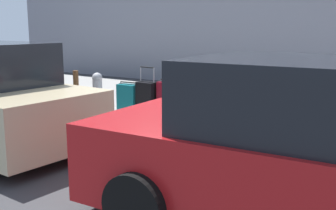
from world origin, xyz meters
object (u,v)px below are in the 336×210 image
Objects in this scene: suitcase_teal_2 at (302,120)px; suitcase_teal_9 at (128,101)px; parked_car_red_0 at (319,156)px; suitcase_silver_3 at (273,116)px; fire_hydrant at (98,92)px; suitcase_red_4 at (247,112)px; suitcase_black_8 at (147,101)px; bollard_post at (76,91)px; suitcase_navy_5 at (220,110)px; suitcase_olive_6 at (195,109)px; suitcase_maroon_7 at (169,103)px.

suitcase_teal_2 is 1.39× the size of suitcase_teal_9.
suitcase_silver_3 is at bearing -61.55° from parked_car_red_0.
suitcase_teal_2 reaches higher than fire_hydrant.
suitcase_black_8 reaches higher than suitcase_red_4.
suitcase_silver_3 is 0.18× the size of parked_car_red_0.
bollard_post reaches higher than suitcase_red_4.
suitcase_silver_3 is 0.94m from suitcase_navy_5.
suitcase_teal_9 is 0.90m from fire_hydrant.
suitcase_navy_5 is 1.96m from suitcase_teal_9.
suitcase_navy_5 is at bearing -179.41° from fire_hydrant.
suitcase_black_8 is (0.98, 0.12, 0.06)m from suitcase_olive_6.
fire_hydrant is 0.97× the size of bollard_post.
suitcase_olive_6 is at bearing -178.08° from fire_hydrant.
suitcase_navy_5 is 2.85m from fire_hydrant.
parked_car_red_0 reaches higher than suitcase_teal_2.
suitcase_red_4 is 0.95× the size of bollard_post.
suitcase_teal_2 is 1.06× the size of suitcase_navy_5.
suitcase_teal_2 is 1.17× the size of bollard_post.
parked_car_red_0 reaches higher than suitcase_olive_6.
suitcase_maroon_7 is 0.47m from suitcase_black_8.
parked_car_red_0 reaches higher than suitcase_teal_9.
suitcase_navy_5 is at bearing -177.01° from suitcase_teal_9.
suitcase_teal_9 is at bearing -176.78° from bollard_post.
suitcase_navy_5 is 1.10× the size of bollard_post.
suitcase_olive_6 is at bearing -175.36° from bollard_post.
bollard_post is at bearing 3.08° from suitcase_navy_5.
suitcase_silver_3 is 1.98m from suitcase_maroon_7.
suitcase_navy_5 is at bearing -176.92° from bollard_post.
suitcase_teal_9 is (0.93, 0.08, -0.05)m from suitcase_maroon_7.
bollard_post reaches higher than suitcase_maroon_7.
parked_car_red_0 is (-5.65, 2.33, 0.20)m from bollard_post.
suitcase_olive_6 is at bearing -1.08° from suitcase_silver_3.
suitcase_teal_9 is 0.87× the size of fire_hydrant.
suitcase_red_4 is (0.45, -0.02, -0.00)m from suitcase_silver_3.
suitcase_maroon_7 is 0.97× the size of bollard_post.
suitcase_teal_2 reaches higher than suitcase_red_4.
suitcase_silver_3 is 0.78× the size of suitcase_black_8.
suitcase_silver_3 is 1.20× the size of suitcase_olive_6.
bollard_post is at bearing 17.39° from fire_hydrant.
suitcase_teal_2 is 2.64m from parked_car_red_0.
suitcase_black_8 reaches higher than suitcase_olive_6.
suitcase_maroon_7 is 1.00× the size of fire_hydrant.
fire_hydrant is (2.33, 0.08, 0.13)m from suitcase_olive_6.
suitcase_black_8 is at bearing 7.19° from suitcase_olive_6.
suitcase_olive_6 is 1.45m from suitcase_teal_9.
suitcase_maroon_7 is (0.51, 0.07, 0.08)m from suitcase_olive_6.
suitcase_olive_6 is 3.83m from parked_car_red_0.
suitcase_teal_9 is 1.37m from bollard_post.
fire_hydrant reaches higher than suitcase_silver_3.
suitcase_navy_5 is at bearing -177.13° from suitcase_black_8.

